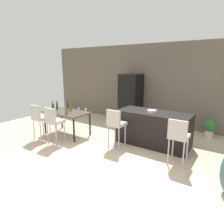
% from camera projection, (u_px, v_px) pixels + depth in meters
% --- Properties ---
extents(ground_plane, '(10.00, 10.00, 0.00)m').
position_uv_depth(ground_plane, '(121.00, 149.00, 5.18)').
color(ground_plane, beige).
extents(back_wall, '(10.00, 0.12, 2.90)m').
position_uv_depth(back_wall, '(160.00, 85.00, 6.98)').
color(back_wall, '#665B51').
rests_on(back_wall, ground_plane).
extents(kitchen_island, '(1.97, 0.82, 0.92)m').
position_uv_depth(kitchen_island, '(153.00, 128.00, 5.36)').
color(kitchen_island, black).
rests_on(kitchen_island, ground_plane).
extents(bar_chair_left, '(0.40, 0.40, 1.05)m').
position_uv_depth(bar_chair_left, '(116.00, 123.00, 5.06)').
color(bar_chair_left, beige).
rests_on(bar_chair_left, ground_plane).
extents(bar_chair_middle, '(0.41, 0.41, 1.05)m').
position_uv_depth(bar_chair_middle, '(178.00, 135.00, 4.18)').
color(bar_chair_middle, beige).
rests_on(bar_chair_middle, ground_plane).
extents(dining_table, '(1.41, 0.81, 0.74)m').
position_uv_depth(dining_table, '(67.00, 114.00, 6.10)').
color(dining_table, '#4C4238').
rests_on(dining_table, ground_plane).
extents(dining_chair_near, '(0.40, 0.40, 1.05)m').
position_uv_depth(dining_chair_near, '(39.00, 117.00, 5.65)').
color(dining_chair_near, beige).
rests_on(dining_chair_near, ground_plane).
extents(dining_chair_far, '(0.42, 0.42, 1.05)m').
position_uv_depth(dining_chair_far, '(54.00, 120.00, 5.30)').
color(dining_chair_far, beige).
rests_on(dining_chair_far, ground_plane).
extents(wine_bottle_far, '(0.07, 0.07, 0.29)m').
position_uv_depth(wine_bottle_far, '(68.00, 106.00, 6.43)').
color(wine_bottle_far, '#194723').
rests_on(wine_bottle_far, dining_table).
extents(wine_bottle_right, '(0.07, 0.07, 0.27)m').
position_uv_depth(wine_bottle_right, '(71.00, 107.00, 6.19)').
color(wine_bottle_right, brown).
rests_on(wine_bottle_right, dining_table).
extents(wine_bottle_inner, '(0.08, 0.08, 0.31)m').
position_uv_depth(wine_bottle_inner, '(53.00, 107.00, 6.21)').
color(wine_bottle_inner, '#194723').
rests_on(wine_bottle_inner, dining_table).
extents(wine_bottle_near, '(0.06, 0.06, 0.31)m').
position_uv_depth(wine_bottle_near, '(57.00, 106.00, 6.40)').
color(wine_bottle_near, '#194723').
rests_on(wine_bottle_near, dining_table).
extents(wine_bottle_end, '(0.07, 0.07, 0.30)m').
position_uv_depth(wine_bottle_end, '(66.00, 111.00, 5.72)').
color(wine_bottle_end, brown).
rests_on(wine_bottle_end, dining_table).
extents(wine_glass_left, '(0.07, 0.07, 0.17)m').
position_uv_depth(wine_glass_left, '(78.00, 108.00, 6.02)').
color(wine_glass_left, silver).
rests_on(wine_glass_left, dining_table).
extents(wine_glass_middle, '(0.07, 0.07, 0.17)m').
position_uv_depth(wine_glass_middle, '(86.00, 109.00, 5.91)').
color(wine_glass_middle, silver).
rests_on(wine_glass_middle, dining_table).
extents(refrigerator, '(0.72, 0.68, 1.84)m').
position_uv_depth(refrigerator, '(131.00, 99.00, 7.27)').
color(refrigerator, black).
rests_on(refrigerator, ground_plane).
extents(fruit_bowl, '(0.24, 0.24, 0.07)m').
position_uv_depth(fruit_bowl, '(152.00, 111.00, 5.20)').
color(fruit_bowl, beige).
rests_on(fruit_bowl, kitchen_island).
extents(potted_plant, '(0.39, 0.39, 0.59)m').
position_uv_depth(potted_plant, '(210.00, 127.00, 5.90)').
color(potted_plant, beige).
rests_on(potted_plant, ground_plane).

